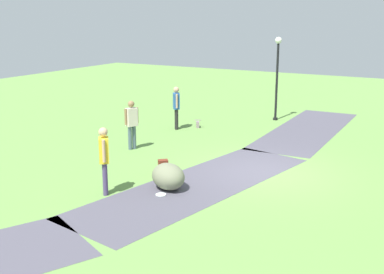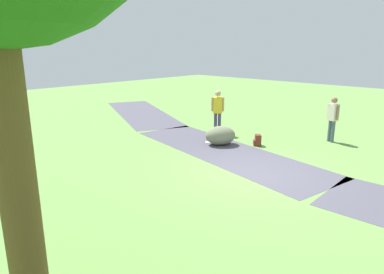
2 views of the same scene
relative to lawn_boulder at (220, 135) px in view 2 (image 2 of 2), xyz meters
The scene contains 8 objects.
ground_plane 3.12m from the lawn_boulder, 145.84° to the left, with size 48.00×48.00×0.00m, color #679346.
footpath_segment_mid 0.91m from the lawn_boulder, 139.20° to the left, with size 8.30×3.81×0.01m.
footpath_segment_far 7.18m from the lawn_boulder, 15.24° to the right, with size 8.25×5.55×0.01m.
lawn_boulder is the anchor object (origin of this frame).
man_near_boulder 4.24m from the lawn_boulder, 130.91° to the right, with size 0.48×0.37×1.68m.
passerby_on_path 1.78m from the lawn_boulder, 46.72° to the right, with size 0.43×0.41×1.76m.
backpack_by_boulder 1.35m from the lawn_boulder, 141.64° to the right, with size 0.35×0.35×0.40m.
frisbee_on_grass 0.60m from the lawn_boulder, ahead, with size 0.27×0.27×0.02m.
Camera 2 is at (-5.09, 7.85, 3.52)m, focal length 32.66 mm.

